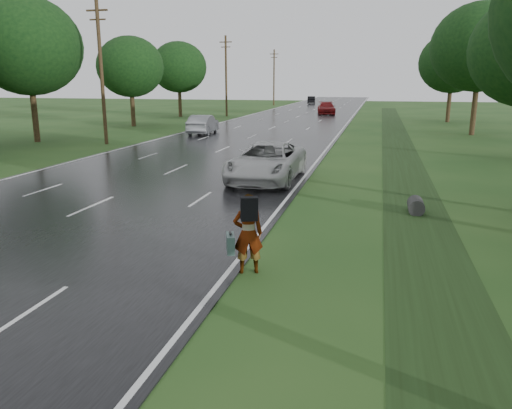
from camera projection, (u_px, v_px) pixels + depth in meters
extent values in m
cube|color=black|center=(282.00, 124.00, 53.17)|extent=(14.00, 180.00, 0.04)
cube|color=silver|center=(346.00, 125.00, 51.61)|extent=(0.12, 180.00, 0.01)
cube|color=silver|center=(221.00, 122.00, 54.72)|extent=(0.12, 180.00, 0.01)
cube|color=silver|center=(282.00, 124.00, 53.16)|extent=(0.12, 180.00, 0.01)
cube|color=black|center=(403.00, 166.00, 26.96)|extent=(2.20, 120.00, 0.01)
cylinder|color=#2D2D2D|center=(416.00, 206.00, 17.47)|extent=(0.56, 1.00, 0.56)
cylinder|color=#332214|center=(101.00, 73.00, 35.23)|extent=(0.26, 0.26, 10.00)
cube|color=#332214|center=(97.00, 10.00, 34.22)|extent=(1.60, 0.12, 0.12)
cube|color=#332214|center=(98.00, 19.00, 34.36)|extent=(1.20, 0.10, 0.10)
cylinder|color=#332214|center=(226.00, 77.00, 63.51)|extent=(0.26, 0.26, 10.00)
cube|color=#332214|center=(226.00, 42.00, 62.49)|extent=(1.60, 0.12, 0.12)
cube|color=#332214|center=(226.00, 47.00, 62.64)|extent=(1.20, 0.10, 0.10)
cylinder|color=#332214|center=(274.00, 78.00, 91.79)|extent=(0.26, 0.26, 10.00)
cube|color=#332214|center=(274.00, 54.00, 90.77)|extent=(1.60, 0.12, 0.12)
cube|color=#332214|center=(274.00, 57.00, 90.92)|extent=(1.20, 0.10, 0.10)
cylinder|color=#332214|center=(474.00, 110.00, 41.97)|extent=(0.44, 0.44, 4.16)
ellipsoid|color=black|center=(481.00, 47.00, 40.74)|extent=(8.00, 8.00, 7.20)
cylinder|color=#332214|center=(449.00, 105.00, 55.30)|extent=(0.44, 0.44, 3.68)
ellipsoid|color=black|center=(453.00, 63.00, 54.20)|extent=(7.20, 7.20, 6.48)
cylinder|color=#332214|center=(35.00, 115.00, 37.29)|extent=(0.44, 0.44, 4.00)
ellipsoid|color=black|center=(28.00, 46.00, 36.10)|extent=(7.80, 7.80, 7.02)
cylinder|color=#332214|center=(133.00, 109.00, 50.38)|extent=(0.44, 0.44, 3.36)
ellipsoid|color=black|center=(130.00, 67.00, 49.38)|extent=(6.60, 6.60, 5.94)
cylinder|color=#332214|center=(180.00, 103.00, 63.70)|extent=(0.44, 0.44, 3.52)
ellipsoid|color=black|center=(179.00, 67.00, 62.64)|extent=(7.00, 7.00, 6.30)
imported|color=#A5998C|center=(248.00, 234.00, 11.85)|extent=(0.83, 0.68, 1.95)
cube|color=black|center=(249.00, 209.00, 11.41)|extent=(0.45, 0.35, 0.55)
cube|color=#38514E|center=(230.00, 243.00, 11.97)|extent=(0.36, 0.58, 0.44)
cube|color=black|center=(230.00, 233.00, 11.90)|extent=(0.11, 0.19, 0.04)
imported|color=silver|center=(267.00, 162.00, 22.83)|extent=(2.97, 6.24, 1.72)
imported|color=#919499|center=(203.00, 124.00, 42.82)|extent=(2.15, 5.05, 1.62)
imported|color=maroon|center=(326.00, 108.00, 68.06)|extent=(3.11, 5.92, 1.64)
imported|color=black|center=(311.00, 100.00, 99.79)|extent=(2.02, 4.46, 1.42)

